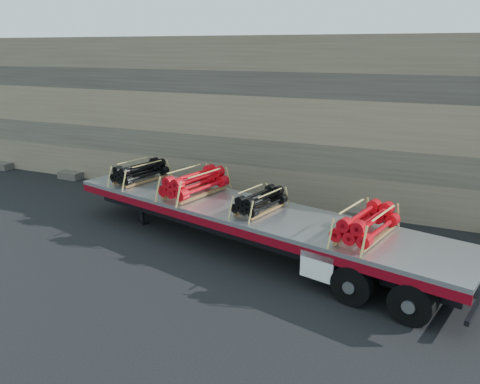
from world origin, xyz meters
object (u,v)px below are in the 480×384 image
(bundle_front, at_px, (140,172))
(bundle_midfront, at_px, (195,183))
(bundle_rear, at_px, (366,224))
(trailer, at_px, (248,228))
(bundle_midrear, at_px, (260,201))

(bundle_front, xyz_separation_m, bundle_midfront, (2.85, -0.69, 0.05))
(bundle_front, relative_size, bundle_rear, 0.94)
(trailer, relative_size, bundle_midrear, 7.64)
(trailer, bearing_deg, bundle_rear, -0.00)
(bundle_midfront, height_order, bundle_midrear, bundle_midfront)
(bundle_front, bearing_deg, trailer, 0.00)
(bundle_midrear, bearing_deg, bundle_front, 180.00)
(trailer, distance_m, bundle_front, 5.44)
(trailer, xyz_separation_m, bundle_midfront, (-2.34, 0.57, 1.15))
(trailer, bearing_deg, bundle_midrear, -0.00)
(trailer, distance_m, bundle_midfront, 2.67)
(bundle_front, relative_size, bundle_midrear, 1.13)
(bundle_front, bearing_deg, bundle_rear, 0.00)
(bundle_front, xyz_separation_m, bundle_midrear, (5.63, -1.37, -0.04))
(bundle_midfront, bearing_deg, bundle_midrear, -0.00)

